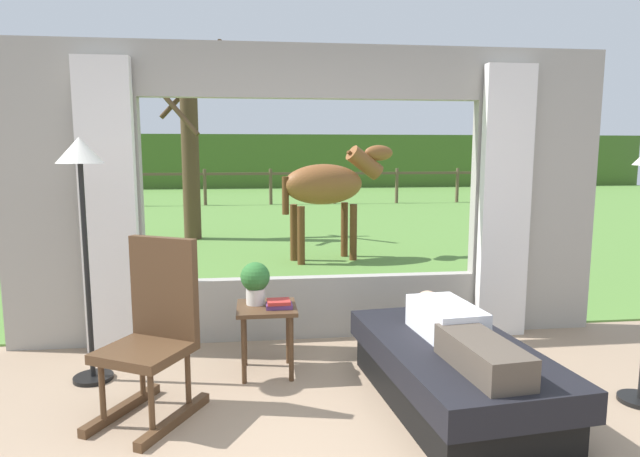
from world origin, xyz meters
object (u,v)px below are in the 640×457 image
at_px(recliner_sofa, 452,373).
at_px(side_table, 267,318).
at_px(horse, 329,185).
at_px(reclining_person, 457,331).
at_px(potted_plant, 255,280).
at_px(floor_lamp_left, 82,186).
at_px(pasture_tree, 190,147).
at_px(rocking_chair, 155,330).
at_px(book_stack, 279,304).

bearing_deg(recliner_sofa, side_table, 144.85).
bearing_deg(horse, reclining_person, -13.49).
distance_m(potted_plant, horse, 4.24).
bearing_deg(floor_lamp_left, pasture_tree, 89.77).
height_order(potted_plant, horse, horse).
xyz_separation_m(horse, pasture_tree, (-2.28, 2.31, 0.57)).
relative_size(rocking_chair, floor_lamp_left, 0.64).
distance_m(floor_lamp_left, horse, 4.71).
distance_m(recliner_sofa, pasture_tree, 7.66).
bearing_deg(recliner_sofa, floor_lamp_left, 158.35).
height_order(recliner_sofa, book_stack, book_stack).
xyz_separation_m(side_table, pasture_tree, (-1.24, 6.43, 1.30)).
height_order(side_table, horse, horse).
xyz_separation_m(recliner_sofa, floor_lamp_left, (-2.47, 0.69, 1.20)).
xyz_separation_m(recliner_sofa, book_stack, (-1.11, 0.61, 0.33)).
bearing_deg(floor_lamp_left, book_stack, -3.66).
height_order(rocking_chair, pasture_tree, pasture_tree).
height_order(floor_lamp_left, horse, floor_lamp_left).
distance_m(potted_plant, floor_lamp_left, 1.39).
bearing_deg(horse, floor_lamp_left, -44.73).
bearing_deg(pasture_tree, side_table, -79.05).
xyz_separation_m(potted_plant, horse, (1.11, 4.06, 0.45)).
distance_m(reclining_person, book_stack, 1.29).
distance_m(potted_plant, book_stack, 0.26).
xyz_separation_m(reclining_person, pasture_tree, (-2.44, 7.15, 1.20)).
bearing_deg(side_table, floor_lamp_left, 178.88).
bearing_deg(rocking_chair, recliner_sofa, 24.55).
bearing_deg(recliner_sofa, potted_plant, 144.33).
height_order(rocking_chair, side_table, rocking_chair).
distance_m(side_table, floor_lamp_left, 1.61).
distance_m(reclining_person, rocking_chair, 1.92).
height_order(rocking_chair, horse, horse).
height_order(rocking_chair, floor_lamp_left, floor_lamp_left).
distance_m(rocking_chair, horse, 5.02).
bearing_deg(recliner_sofa, pasture_tree, 103.00).
relative_size(recliner_sofa, book_stack, 9.22).
height_order(side_table, floor_lamp_left, floor_lamp_left).
bearing_deg(side_table, recliner_sofa, -29.19).
bearing_deg(recliner_sofa, rocking_chair, 170.30).
height_order(potted_plant, floor_lamp_left, floor_lamp_left).
xyz_separation_m(floor_lamp_left, horse, (2.30, 4.10, -0.26)).
bearing_deg(reclining_person, potted_plant, 142.66).
bearing_deg(potted_plant, reclining_person, -31.37).
bearing_deg(book_stack, rocking_chair, -149.04).
relative_size(side_table, potted_plant, 1.63).
distance_m(book_stack, pasture_tree, 6.73).
bearing_deg(potted_plant, floor_lamp_left, -178.31).
bearing_deg(potted_plant, horse, 74.67).
xyz_separation_m(potted_plant, pasture_tree, (-1.16, 6.37, 1.02)).
distance_m(rocking_chair, potted_plant, 0.89).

